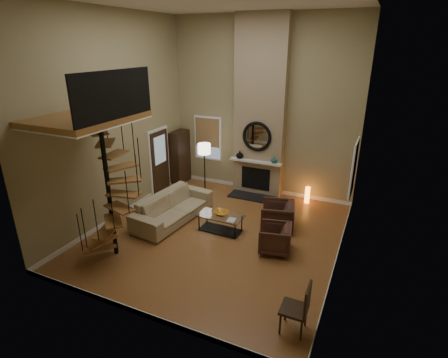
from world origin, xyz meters
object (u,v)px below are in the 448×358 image
at_px(hutch, 180,156).
at_px(armchair_far, 278,239).
at_px(sofa, 173,207).
at_px(accent_lamp, 307,195).
at_px(side_chair, 300,307).
at_px(armchair_near, 280,216).
at_px(coffee_table, 220,221).
at_px(floor_lamp, 204,153).

bearing_deg(hutch, armchair_far, -33.66).
distance_m(sofa, accent_lamp, 4.17).
relative_size(sofa, side_chair, 2.64).
xyz_separation_m(hutch, armchair_near, (4.18, -1.83, -0.60)).
xyz_separation_m(sofa, side_chair, (4.16, -2.63, 0.13)).
bearing_deg(armchair_far, sofa, -109.11).
height_order(hutch, armchair_far, hutch).
relative_size(hutch, coffee_table, 1.48).
bearing_deg(floor_lamp, coffee_table, -53.22).
xyz_separation_m(hutch, floor_lamp, (1.29, -0.61, 0.46)).
bearing_deg(accent_lamp, floor_lamp, -167.21).
height_order(armchair_far, floor_lamp, floor_lamp).
bearing_deg(floor_lamp, hutch, 154.49).
distance_m(armchair_near, side_chair, 3.63).
bearing_deg(armchair_near, sofa, -89.14).
height_order(armchair_near, side_chair, side_chair).
relative_size(coffee_table, floor_lamp, 0.71).
distance_m(hutch, floor_lamp, 1.50).
distance_m(coffee_table, floor_lamp, 2.74).
bearing_deg(floor_lamp, armchair_near, -22.86).
distance_m(armchair_far, floor_lamp, 4.07).
height_order(coffee_table, accent_lamp, accent_lamp).
bearing_deg(coffee_table, hutch, 136.80).
bearing_deg(sofa, hutch, 33.09).
distance_m(hutch, accent_lamp, 4.54).
xyz_separation_m(sofa, armchair_near, (2.87, 0.75, -0.04)).
bearing_deg(armchair_near, side_chair, 7.09).
relative_size(armchair_near, accent_lamp, 1.62).
bearing_deg(armchair_near, hutch, -127.54).
bearing_deg(accent_lamp, armchair_near, -98.90).
bearing_deg(sofa, armchair_near, -69.12).
height_order(coffee_table, floor_lamp, floor_lamp).
xyz_separation_m(accent_lamp, side_chair, (0.99, -5.33, 0.28)).
distance_m(armchair_near, accent_lamp, 1.97).
bearing_deg(armchair_far, floor_lamp, -138.94).
xyz_separation_m(armchair_far, accent_lamp, (0.04, 3.07, -0.10)).
distance_m(armchair_far, accent_lamp, 3.07).
bearing_deg(armchair_near, accent_lamp, 157.24).
xyz_separation_m(hutch, coffee_table, (2.78, -2.61, -0.67)).
bearing_deg(armchair_far, accent_lamp, 166.91).
relative_size(sofa, floor_lamp, 1.50).
height_order(sofa, armchair_far, sofa).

